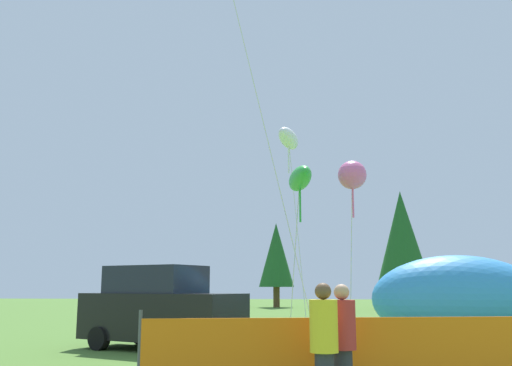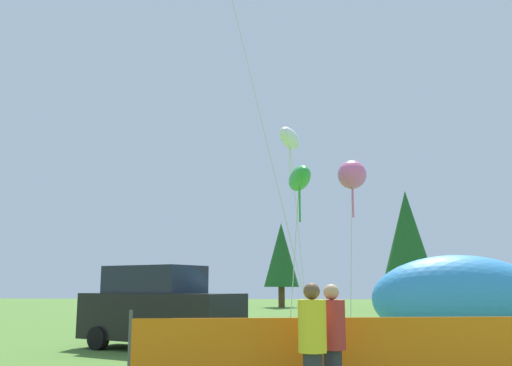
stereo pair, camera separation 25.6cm
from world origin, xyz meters
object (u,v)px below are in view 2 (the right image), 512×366
object	(u,v)px
folding_chair	(424,347)
kite_white_ghost	(290,139)
parked_car	(159,309)
inflatable_cat	(487,303)
spectator_in_red_shirt	(332,341)
kite_green_fish	(299,179)
kite_pink_octopus	(352,175)
spectator_in_black_shirt	(312,343)

from	to	relation	value
folding_chair	kite_white_ghost	bearing A→B (deg)	-155.72
folding_chair	kite_white_ghost	size ratio (longest dim) A/B	0.12
parked_car	inflatable_cat	bearing A→B (deg)	39.71
folding_chair	spectator_in_red_shirt	size ratio (longest dim) A/B	0.55
kite_white_ghost	inflatable_cat	bearing A→B (deg)	-29.81
parked_car	kite_green_fish	distance (m)	5.58
folding_chair	parked_car	bearing A→B (deg)	-114.01
parked_car	spectator_in_red_shirt	distance (m)	8.11
folding_chair	spectator_in_red_shirt	world-z (taller)	spectator_in_red_shirt
parked_car	kite_green_fish	world-z (taller)	kite_green_fish
kite_pink_octopus	folding_chair	bearing A→B (deg)	-81.79
parked_car	kite_green_fish	bearing A→B (deg)	53.89
spectator_in_red_shirt	kite_green_fish	size ratio (longest dim) A/B	0.32
inflatable_cat	spectator_in_black_shirt	bearing A→B (deg)	-114.31
inflatable_cat	kite_green_fish	xyz separation A→B (m)	(-5.25, -0.35, 3.61)
folding_chair	kite_pink_octopus	size ratio (longest dim) A/B	0.17
parked_car	folding_chair	world-z (taller)	parked_car
kite_green_fish	kite_white_ghost	distance (m)	4.26
inflatable_cat	spectator_in_black_shirt	xyz separation A→B (m)	(-4.78, -9.64, -0.25)
spectator_in_red_shirt	kite_white_ghost	world-z (taller)	kite_white_ghost
spectator_in_red_shirt	spectator_in_black_shirt	distance (m)	0.50
spectator_in_black_shirt	parked_car	bearing A→B (deg)	119.39
kite_white_ghost	spectator_in_black_shirt	bearing A→B (deg)	-85.85
spectator_in_black_shirt	inflatable_cat	bearing A→B (deg)	63.61
parked_car	spectator_in_black_shirt	bearing A→B (deg)	-35.82
spectator_in_red_shirt	spectator_in_black_shirt	size ratio (longest dim) A/B	0.99
kite_white_ghost	kite_green_fish	bearing A→B (deg)	-82.62
kite_green_fish	kite_pink_octopus	xyz separation A→B (m)	(1.58, 0.35, 0.15)
kite_green_fish	kite_white_ghost	size ratio (longest dim) A/B	0.69
inflatable_cat	spectator_in_red_shirt	xyz separation A→B (m)	(-4.52, -9.21, -0.26)
spectator_in_red_shirt	kite_white_ghost	xyz separation A→B (m)	(-1.19, 12.48, 6.07)
spectator_in_red_shirt	kite_green_fish	bearing A→B (deg)	94.68
spectator_in_red_shirt	spectator_in_black_shirt	xyz separation A→B (m)	(-0.26, -0.43, 0.01)
folding_chair	kite_white_ghost	xyz separation A→B (m)	(-2.91, 9.26, 6.45)
parked_car	spectator_in_red_shirt	world-z (taller)	parked_car
spectator_in_black_shirt	kite_white_ghost	world-z (taller)	kite_white_ghost
kite_green_fish	parked_car	bearing A→B (deg)	-150.90
parked_car	spectator_in_red_shirt	xyz separation A→B (m)	(4.35, -6.84, -0.14)
parked_car	spectator_in_black_shirt	world-z (taller)	parked_car
parked_car	kite_pink_octopus	distance (m)	6.91
folding_chair	kite_white_ghost	distance (m)	11.66
spectator_in_black_shirt	kite_green_fish	world-z (taller)	kite_green_fish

